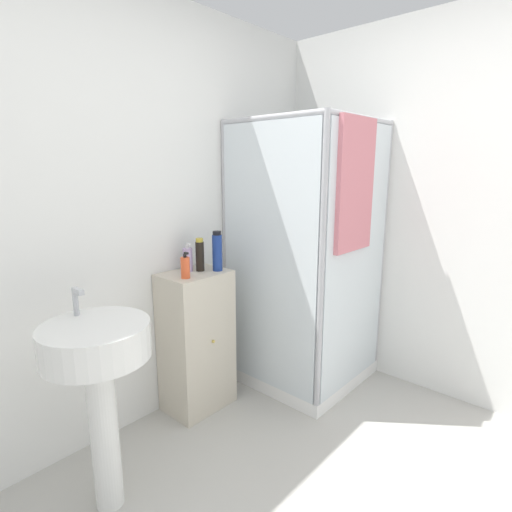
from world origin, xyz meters
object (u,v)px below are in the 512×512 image
at_px(sink, 98,367).
at_px(shampoo_bottle_tall_black, 200,255).
at_px(shampoo_bottle_blue, 217,252).
at_px(soap_dispenser, 185,267).
at_px(lotion_bottle_white, 188,259).

xyz_separation_m(sink, shampoo_bottle_tall_black, (0.85, 0.31, 0.31)).
bearing_deg(sink, shampoo_bottle_tall_black, 20.19).
bearing_deg(shampoo_bottle_blue, soap_dispenser, 177.45).
xyz_separation_m(soap_dispenser, lotion_bottle_white, (0.11, 0.12, 0.01)).
xyz_separation_m(sink, lotion_bottle_white, (0.79, 0.36, 0.29)).
relative_size(shampoo_bottle_blue, lotion_bottle_white, 1.41).
relative_size(soap_dispenser, shampoo_bottle_tall_black, 0.75).
xyz_separation_m(shampoo_bottle_tall_black, shampoo_bottle_blue, (0.08, -0.08, 0.02)).
relative_size(soap_dispenser, shampoo_bottle_blue, 0.63).
height_order(sink, shampoo_bottle_blue, shampoo_bottle_blue).
distance_m(sink, lotion_bottle_white, 0.92).
height_order(soap_dispenser, shampoo_bottle_tall_black, shampoo_bottle_tall_black).
distance_m(soap_dispenser, lotion_bottle_white, 0.16).
distance_m(shampoo_bottle_tall_black, lotion_bottle_white, 0.08).
xyz_separation_m(sink, shampoo_bottle_blue, (0.93, 0.24, 0.33)).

